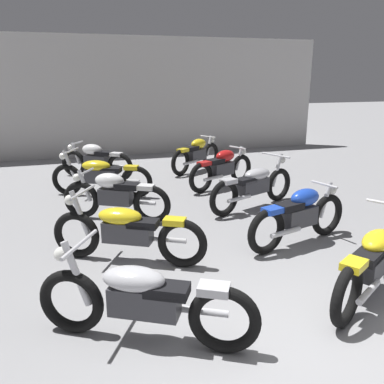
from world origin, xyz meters
TOP-DOWN VIEW (x-y plane):
  - ground_plane at (0.00, 0.00)m, footprint 60.00×60.00m
  - back_wall at (0.00, 10.40)m, footprint 12.61×0.24m
  - motorcycle_left_row_0 at (-1.39, 0.74)m, footprint 1.95×1.17m
  - motorcycle_left_row_1 at (-1.28, 2.53)m, footprint 1.96×1.16m
  - motorcycle_left_row_2 at (-1.24, 4.24)m, footprint 1.77×1.06m
  - motorcycle_left_row_3 at (-1.35, 5.83)m, footprint 2.02×1.07m
  - motorcycle_left_row_4 at (-1.33, 7.43)m, footprint 1.67×1.24m
  - motorcycle_right_row_0 at (1.26, 0.82)m, footprint 1.90×1.24m
  - motorcycle_right_row_1 at (1.26, 2.40)m, footprint 1.92×0.73m
  - motorcycle_right_row_2 at (1.36, 4.18)m, footprint 2.05×1.01m
  - motorcycle_right_row_3 at (1.32, 5.74)m, footprint 1.82×0.95m
  - motorcycle_right_row_4 at (1.26, 7.48)m, footprint 1.68×1.22m

SIDE VIEW (x-z plane):
  - ground_plane at x=0.00m, z-range 0.00..0.00m
  - motorcycle_left_row_0 at x=-1.39m, z-range -0.04..0.94m
  - motorcycle_left_row_1 at x=-1.28m, z-range -0.04..0.94m
  - motorcycle_left_row_3 at x=-1.35m, z-range -0.04..0.94m
  - motorcycle_right_row_0 at x=1.26m, z-range -0.04..0.94m
  - motorcycle_right_row_2 at x=1.36m, z-range -0.04..0.94m
  - motorcycle_left_row_2 at x=-1.24m, z-range 0.02..0.90m
  - motorcycle_left_row_4 at x=-1.33m, z-range 0.02..0.90m
  - motorcycle_right_row_1 at x=1.26m, z-range 0.02..0.90m
  - motorcycle_right_row_3 at x=1.32m, z-range 0.02..0.90m
  - motorcycle_right_row_4 at x=1.26m, z-range 0.02..0.90m
  - back_wall at x=0.00m, z-range 0.00..3.60m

